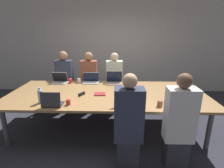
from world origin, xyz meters
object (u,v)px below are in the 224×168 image
(cup_near_midright, at_px, (141,101))
(laptop_near_left, at_px, (52,102))
(cup_near_left, at_px, (68,102))
(person_far_left, at_px, (65,80))
(laptop_far_left, at_px, (60,80))
(laptop_near_midright, at_px, (126,101))
(laptop_far_center, at_px, (114,80))
(laptop_near_right, at_px, (176,102))
(person_far_midleft, at_px, (89,81))
(cup_far_midleft, at_px, (79,81))
(laptop_far_midleft, at_px, (91,80))
(person_near_right, at_px, (179,125))
(person_near_midright, at_px, (128,125))
(bottle_near_right, at_px, (189,96))
(bottle_near_left, at_px, (40,96))
(cup_far_left, at_px, (71,81))
(person_far_center, at_px, (114,82))
(stapler, at_px, (82,94))
(cup_near_right, at_px, (160,103))

(cup_near_midright, relative_size, laptop_near_left, 0.27)
(cup_near_left, distance_m, person_far_left, 1.77)
(cup_near_midright, relative_size, laptop_far_left, 0.25)
(laptop_near_midright, relative_size, laptop_far_center, 0.96)
(laptop_near_right, relative_size, person_far_left, 0.22)
(person_far_midleft, relative_size, cup_far_midleft, 13.90)
(laptop_near_midright, relative_size, laptop_far_midleft, 0.94)
(laptop_near_midright, relative_size, person_near_right, 0.24)
(laptop_near_midright, relative_size, person_far_midleft, 0.24)
(laptop_near_midright, bearing_deg, laptop_far_midleft, -59.16)
(person_far_midleft, bearing_deg, person_near_midright, -67.78)
(bottle_near_right, bearing_deg, laptop_near_left, -174.42)
(laptop_far_left, bearing_deg, person_near_right, -37.62)
(laptop_far_center, distance_m, person_far_left, 1.36)
(laptop_near_midright, distance_m, bottle_near_right, 1.07)
(laptop_far_midleft, xyz_separation_m, person_far_midleft, (-0.10, 0.38, -0.14))
(bottle_near_left, distance_m, cup_far_left, 1.18)
(person_far_midleft, distance_m, laptop_far_left, 0.76)
(cup_near_left, xyz_separation_m, laptop_near_right, (1.74, -0.03, 0.03))
(laptop_near_midright, height_order, person_far_midleft, person_far_midleft)
(laptop_near_midright, distance_m, person_near_right, 0.87)
(laptop_near_right, height_order, laptop_far_left, laptop_near_right)
(person_far_center, height_order, laptop_near_right, person_far_center)
(laptop_near_right, xyz_separation_m, stapler, (-1.60, 0.47, -0.05))
(laptop_far_midleft, height_order, laptop_near_left, laptop_near_left)
(person_far_midleft, height_order, laptop_far_left, person_far_midleft)
(cup_far_midleft, relative_size, laptop_far_center, 0.29)
(bottle_near_right, bearing_deg, person_far_left, 149.17)
(laptop_near_left, distance_m, bottle_near_right, 2.26)
(cup_near_left, height_order, laptop_near_right, laptop_near_right)
(person_far_center, distance_m, laptop_near_left, 1.97)
(laptop_far_left, bearing_deg, bottle_near_right, -23.05)
(person_near_right, xyz_separation_m, laptop_far_left, (-2.19, 1.69, 0.15))
(laptop_near_midright, xyz_separation_m, cup_near_left, (-0.94, -0.01, -0.03))
(laptop_far_center, bearing_deg, person_far_center, 90.17)
(laptop_far_midleft, xyz_separation_m, laptop_near_right, (1.55, -1.30, 0.01))
(laptop_far_center, height_order, bottle_near_right, bottle_near_right)
(person_far_center, bearing_deg, cup_far_midleft, -154.36)
(cup_near_right, xyz_separation_m, laptop_far_left, (-2.02, 1.25, 0.02))
(person_far_center, height_order, person_near_right, person_near_right)
(cup_near_midright, xyz_separation_m, bottle_near_left, (-1.68, -0.02, 0.07))
(cup_near_midright, bearing_deg, bottle_near_left, -179.38)
(cup_near_midright, height_order, stapler, cup_near_midright)
(cup_far_midleft, relative_size, laptop_far_left, 0.30)
(laptop_near_midright, relative_size, cup_far_left, 3.37)
(cup_far_midleft, relative_size, laptop_near_left, 0.33)
(bottle_near_right, xyz_separation_m, laptop_far_left, (-2.54, 1.08, -0.05))
(cup_far_midleft, distance_m, bottle_near_left, 1.25)
(laptop_far_midleft, distance_m, bottle_near_right, 2.13)
(person_near_right, relative_size, laptop_far_left, 4.16)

